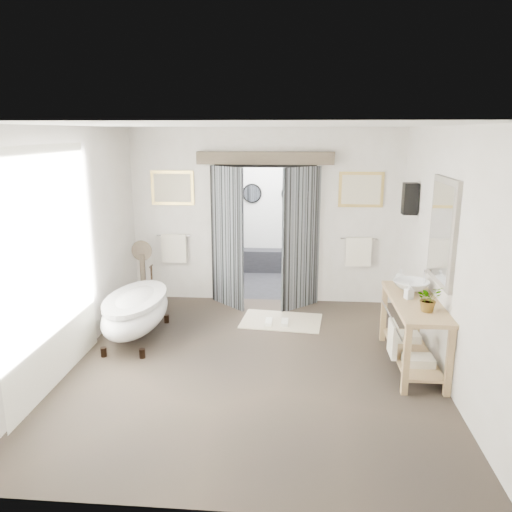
# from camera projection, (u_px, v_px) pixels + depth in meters

# --- Properties ---
(ground_plane) EXTENTS (5.00, 5.00, 0.00)m
(ground_plane) POSITION_uv_depth(u_px,v_px,m) (252.00, 364.00, 6.24)
(ground_plane) COLOR #44382C
(room_shell) EXTENTS (4.52, 5.02, 2.91)m
(room_shell) POSITION_uv_depth(u_px,v_px,m) (248.00, 220.00, 5.67)
(room_shell) COLOR silver
(room_shell) RESTS_ON ground_plane
(shower_room) EXTENTS (2.22, 2.01, 2.51)m
(shower_room) POSITION_uv_depth(u_px,v_px,m) (270.00, 232.00, 9.88)
(shower_room) COLOR #26262D
(shower_room) RESTS_ON ground_plane
(back_wall_dressing) EXTENTS (3.82, 0.69, 2.52)m
(back_wall_dressing) POSITION_uv_depth(u_px,v_px,m) (265.00, 212.00, 8.10)
(back_wall_dressing) COLOR black
(back_wall_dressing) RESTS_ON ground_plane
(clawfoot_tub) EXTENTS (0.78, 1.74, 0.85)m
(clawfoot_tub) POSITION_uv_depth(u_px,v_px,m) (136.00, 310.00, 6.93)
(clawfoot_tub) COLOR black
(clawfoot_tub) RESTS_ON ground_plane
(vanity) EXTENTS (0.57, 1.60, 0.85)m
(vanity) POSITION_uv_depth(u_px,v_px,m) (412.00, 327.00, 6.10)
(vanity) COLOR tan
(vanity) RESTS_ON ground_plane
(pedestal_mirror) EXTENTS (0.34, 0.22, 1.14)m
(pedestal_mirror) POSITION_uv_depth(u_px,v_px,m) (143.00, 279.00, 8.12)
(pedestal_mirror) COLOR brown
(pedestal_mirror) RESTS_ON ground_plane
(rug) EXTENTS (1.28, 0.92, 0.01)m
(rug) POSITION_uv_depth(u_px,v_px,m) (281.00, 321.00, 7.66)
(rug) COLOR #C6B697
(rug) RESTS_ON ground_plane
(slippers) EXTENTS (0.35, 0.26, 0.05)m
(slippers) POSITION_uv_depth(u_px,v_px,m) (277.00, 322.00, 7.52)
(slippers) COLOR white
(slippers) RESTS_ON rug
(basin) EXTENTS (0.59, 0.59, 0.16)m
(basin) POSITION_uv_depth(u_px,v_px,m) (411.00, 287.00, 6.29)
(basin) COLOR white
(basin) RESTS_ON vanity
(plant) EXTENTS (0.34, 0.32, 0.30)m
(plant) POSITION_uv_depth(u_px,v_px,m) (429.00, 299.00, 5.62)
(plant) COLOR gray
(plant) RESTS_ON vanity
(soap_bottle_a) EXTENTS (0.12, 0.12, 0.20)m
(soap_bottle_a) POSITION_uv_depth(u_px,v_px,m) (409.00, 291.00, 6.06)
(soap_bottle_a) COLOR gray
(soap_bottle_a) RESTS_ON vanity
(soap_bottle_b) EXTENTS (0.19, 0.19, 0.19)m
(soap_bottle_b) POSITION_uv_depth(u_px,v_px,m) (400.00, 276.00, 6.70)
(soap_bottle_b) COLOR gray
(soap_bottle_b) RESTS_ON vanity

